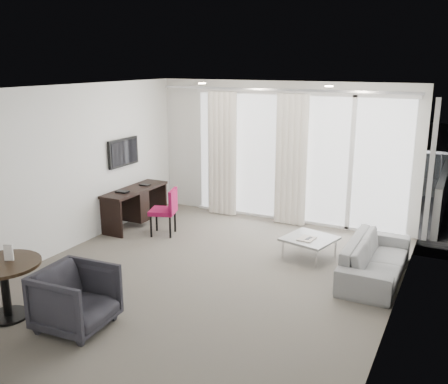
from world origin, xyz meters
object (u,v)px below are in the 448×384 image
at_px(tub_armchair, 76,299).
at_px(coffee_table, 309,247).
at_px(round_table, 6,290).
at_px(rattan_chair_b, 371,193).
at_px(desk_chair, 163,212).
at_px(rattan_chair_a, 346,194).
at_px(desk, 136,207).
at_px(sofa, 375,259).

distance_m(tub_armchair, coffee_table, 3.66).
height_order(round_table, coffee_table, round_table).
bearing_deg(rattan_chair_b, round_table, -90.86).
height_order(round_table, tub_armchair, tub_armchair).
xyz_separation_m(desk_chair, rattan_chair_a, (2.52, 2.79, -0.04)).
distance_m(desk, tub_armchair, 3.67).
distance_m(desk, desk_chair, 0.77).
bearing_deg(desk, round_table, -78.69).
height_order(desk, sofa, desk).
height_order(tub_armchair, coffee_table, tub_armchair).
distance_m(desk_chair, sofa, 3.64).
height_order(rattan_chair_a, rattan_chair_b, rattan_chair_b).
distance_m(sofa, rattan_chair_b, 3.23).
xyz_separation_m(desk_chair, coffee_table, (2.60, 0.13, -0.25)).
height_order(desk_chair, coffee_table, desk_chair).
bearing_deg(coffee_table, round_table, -127.75).
height_order(desk, round_table, desk).
bearing_deg(desk, tub_armchair, -64.09).
bearing_deg(sofa, tub_armchair, 136.67).
bearing_deg(coffee_table, tub_armchair, -118.28).
height_order(desk, rattan_chair_b, rattan_chair_b).
height_order(sofa, rattan_chair_a, rattan_chair_a).
relative_size(tub_armchair, sofa, 0.43).
relative_size(rattan_chair_a, rattan_chair_b, 0.93).
height_order(tub_armchair, sofa, tub_armchair).
relative_size(desk_chair, tub_armchair, 1.05).
xyz_separation_m(desk_chair, rattan_chair_b, (2.97, 3.00, -0.02)).
bearing_deg(round_table, rattan_chair_a, 67.10).
height_order(sofa, rattan_chair_b, rattan_chair_b).
relative_size(coffee_table, rattan_chair_b, 0.90).
height_order(round_table, rattan_chair_a, rattan_chair_a).
bearing_deg(rattan_chair_b, sofa, -53.39).
relative_size(desk_chair, round_table, 0.95).
bearing_deg(sofa, rattan_chair_b, 11.89).
bearing_deg(desk_chair, rattan_chair_b, 27.64).
xyz_separation_m(coffee_table, rattan_chair_a, (-0.07, 2.66, 0.21)).
xyz_separation_m(sofa, rattan_chair_a, (-1.11, 2.95, 0.10)).
bearing_deg(coffee_table, rattan_chair_a, 91.55).
distance_m(desk, rattan_chair_a, 4.16).
bearing_deg(sofa, round_table, 130.36).
height_order(desk, desk_chair, desk_chair).
relative_size(desk, rattan_chair_a, 2.01).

